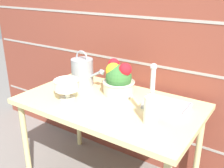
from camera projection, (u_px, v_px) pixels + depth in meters
brick_wall at (142, 40)px, 2.08m from camera, size 3.60×0.08×2.20m
patio_table at (109, 110)px, 1.87m from camera, size 1.28×0.74×0.74m
watering_can at (83, 72)px, 2.11m from camera, size 0.32×0.18×0.29m
crystal_pedestal_bowl at (67, 86)px, 1.85m from camera, size 0.18×0.18×0.15m
flower_planter at (118, 79)px, 1.93m from camera, size 0.24×0.24×0.26m
glass_decanter at (151, 104)px, 1.52m from camera, size 0.09×0.09×0.37m
wire_tray at (166, 107)px, 1.74m from camera, size 0.29×0.19×0.04m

